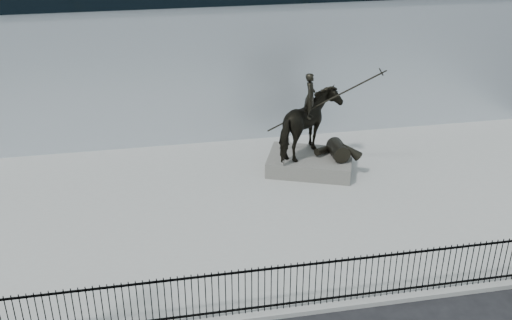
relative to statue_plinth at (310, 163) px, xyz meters
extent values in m
cube|color=#989895|center=(-3.20, -2.48, -0.39)|extent=(30.00, 12.00, 0.15)
cube|color=silver|center=(-3.20, 10.52, 4.04)|extent=(44.00, 14.00, 9.00)
cube|color=black|center=(-3.20, -8.23, -0.16)|extent=(22.00, 0.05, 0.05)
cube|color=black|center=(-3.20, -8.23, 1.09)|extent=(22.00, 0.05, 0.05)
cube|color=black|center=(-3.20, -8.23, 0.44)|extent=(22.00, 0.03, 1.50)
cube|color=#5B5853|center=(0.00, 0.00, 0.00)|extent=(3.96, 3.37, 0.63)
imported|color=black|center=(0.00, 0.00, 1.65)|extent=(3.08, 3.30, 2.67)
imported|color=black|center=(-0.10, 0.04, 2.87)|extent=(0.64, 0.77, 1.81)
cylinder|color=black|center=(0.34, -0.13, 2.60)|extent=(4.03, 1.63, 2.72)
camera|label=1|loc=(-6.29, -21.12, 10.72)|focal=42.00mm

